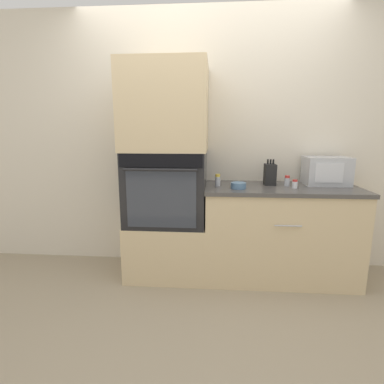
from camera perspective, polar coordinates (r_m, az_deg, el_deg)
ground_plane at (r=2.75m, az=2.44°, el=-17.99°), size 12.00×12.00×0.00m
wall_back at (r=3.03m, az=3.08°, el=9.51°), size 8.00×0.05×2.50m
oven_cabinet_base at (r=2.94m, az=-4.62°, el=-10.41°), size 0.74×0.60×0.52m
wall_oven at (r=2.77m, az=-4.83°, el=0.93°), size 0.71×0.64×0.66m
oven_cabinet_upper at (r=2.74m, az=-5.07°, el=15.67°), size 0.74×0.60×0.76m
counter_unit at (r=2.91m, az=16.26°, el=-7.40°), size 1.37×0.63×0.87m
microwave at (r=3.03m, az=24.20°, el=3.70°), size 0.39×0.28×0.26m
knife_block at (r=2.86m, az=14.62°, el=3.28°), size 0.10×0.14×0.24m
bowl at (r=2.62m, az=8.84°, el=1.24°), size 0.13×0.13×0.05m
condiment_jar_near at (r=2.75m, az=19.00°, el=1.45°), size 0.05×0.05×0.08m
condiment_jar_mid at (r=2.71m, az=4.91°, el=2.26°), size 0.05×0.05×0.11m
condiment_jar_far at (r=2.84m, az=17.66°, el=2.03°), size 0.05×0.05×0.09m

